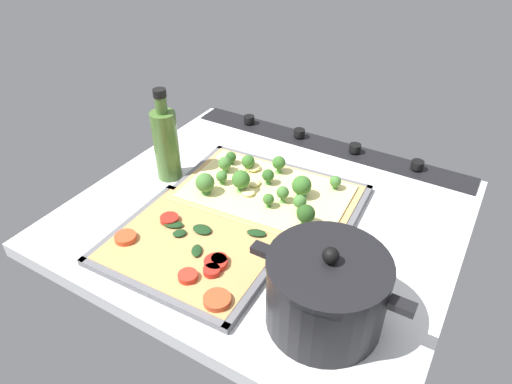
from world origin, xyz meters
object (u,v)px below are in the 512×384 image
at_px(broccoli_pizza, 265,190).
at_px(baking_tray_back, 193,248).
at_px(baking_tray_front, 267,197).
at_px(veggie_pizza_back, 193,247).
at_px(oil_bottle, 166,143).
at_px(cooking_pot, 326,292).

distance_m(broccoli_pizza, baking_tray_back, 0.21).
xyz_separation_m(baking_tray_front, veggie_pizza_back, (0.04, 0.21, 0.01)).
height_order(broccoli_pizza, oil_bottle, oil_bottle).
bearing_deg(baking_tray_front, broccoli_pizza, 25.10).
bearing_deg(cooking_pot, oil_bottle, -22.81).
xyz_separation_m(baking_tray_front, broccoli_pizza, (0.00, 0.00, 0.02)).
bearing_deg(baking_tray_back, broccoli_pizza, -99.79).
bearing_deg(baking_tray_front, cooking_pot, 134.84).
distance_m(baking_tray_back, oil_bottle, 0.26).
relative_size(baking_tray_front, oil_bottle, 1.92).
distance_m(baking_tray_front, broccoli_pizza, 0.02).
distance_m(veggie_pizza_back, cooking_pot, 0.27).
xyz_separation_m(broccoli_pizza, oil_bottle, (0.22, 0.04, 0.06)).
height_order(baking_tray_front, veggie_pizza_back, veggie_pizza_back).
height_order(cooking_pot, oil_bottle, oil_bottle).
height_order(veggie_pizza_back, cooking_pot, cooking_pot).
distance_m(baking_tray_front, veggie_pizza_back, 0.21).
bearing_deg(broccoli_pizza, oil_bottle, 8.98).
xyz_separation_m(veggie_pizza_back, oil_bottle, (0.19, -0.17, 0.07)).
xyz_separation_m(baking_tray_front, cooking_pot, (-0.23, 0.23, 0.06)).
relative_size(baking_tray_front, baking_tray_back, 1.26).
height_order(baking_tray_front, cooking_pot, cooking_pot).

